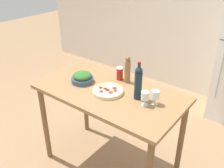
{
  "coord_description": "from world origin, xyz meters",
  "views": [
    {
      "loc": [
        1.28,
        -1.63,
        2.13
      ],
      "look_at": [
        0.0,
        0.04,
        1.02
      ],
      "focal_mm": 40.0,
      "sensor_mm": 36.0,
      "label": 1
    }
  ],
  "objects_px": {
    "wine_bottle": "(138,82)",
    "homemade_pizza": "(108,91)",
    "salad_bowl": "(82,78)",
    "pepper_mill": "(128,70)",
    "wine_glass_near": "(145,96)",
    "salt_canister": "(120,74)",
    "wine_glass_far": "(155,95)"
  },
  "relations": [
    {
      "from": "wine_bottle",
      "to": "salt_canister",
      "type": "xyz_separation_m",
      "value": [
        -0.35,
        0.21,
        -0.1
      ]
    },
    {
      "from": "wine_glass_far",
      "to": "homemade_pizza",
      "type": "relative_size",
      "value": 0.45
    },
    {
      "from": "wine_bottle",
      "to": "homemade_pizza",
      "type": "height_order",
      "value": "wine_bottle"
    },
    {
      "from": "pepper_mill",
      "to": "salt_canister",
      "type": "distance_m",
      "value": 0.12
    },
    {
      "from": "wine_bottle",
      "to": "wine_glass_far",
      "type": "relative_size",
      "value": 2.71
    },
    {
      "from": "wine_glass_far",
      "to": "salt_canister",
      "type": "distance_m",
      "value": 0.56
    },
    {
      "from": "homemade_pizza",
      "to": "wine_glass_far",
      "type": "bearing_deg",
      "value": 11.78
    },
    {
      "from": "wine_glass_near",
      "to": "pepper_mill",
      "type": "relative_size",
      "value": 0.47
    },
    {
      "from": "wine_glass_near",
      "to": "homemade_pizza",
      "type": "relative_size",
      "value": 0.45
    },
    {
      "from": "wine_bottle",
      "to": "wine_glass_near",
      "type": "bearing_deg",
      "value": -28.92
    },
    {
      "from": "wine_bottle",
      "to": "wine_glass_far",
      "type": "distance_m",
      "value": 0.19
    },
    {
      "from": "salt_canister",
      "to": "wine_glass_near",
      "type": "bearing_deg",
      "value": -30.21
    },
    {
      "from": "wine_glass_far",
      "to": "homemade_pizza",
      "type": "xyz_separation_m",
      "value": [
        -0.45,
        -0.09,
        -0.07
      ]
    },
    {
      "from": "wine_bottle",
      "to": "homemade_pizza",
      "type": "relative_size",
      "value": 1.21
    },
    {
      "from": "wine_glass_near",
      "to": "salt_canister",
      "type": "distance_m",
      "value": 0.53
    },
    {
      "from": "salad_bowl",
      "to": "pepper_mill",
      "type": "bearing_deg",
      "value": 37.64
    },
    {
      "from": "salad_bowl",
      "to": "salt_canister",
      "type": "xyz_separation_m",
      "value": [
        0.26,
        0.28,
        0.02
      ]
    },
    {
      "from": "wine_glass_near",
      "to": "salt_canister",
      "type": "xyz_separation_m",
      "value": [
        -0.46,
        0.27,
        -0.02
      ]
    },
    {
      "from": "pepper_mill",
      "to": "salad_bowl",
      "type": "relative_size",
      "value": 1.24
    },
    {
      "from": "wine_glass_near",
      "to": "pepper_mill",
      "type": "height_order",
      "value": "pepper_mill"
    },
    {
      "from": "salt_canister",
      "to": "salad_bowl",
      "type": "bearing_deg",
      "value": -133.57
    },
    {
      "from": "wine_bottle",
      "to": "homemade_pizza",
      "type": "distance_m",
      "value": 0.32
    },
    {
      "from": "salad_bowl",
      "to": "wine_glass_far",
      "type": "bearing_deg",
      "value": 5.78
    },
    {
      "from": "pepper_mill",
      "to": "salt_canister",
      "type": "bearing_deg",
      "value": 179.82
    },
    {
      "from": "wine_bottle",
      "to": "homemade_pizza",
      "type": "bearing_deg",
      "value": -162.97
    },
    {
      "from": "wine_bottle",
      "to": "pepper_mill",
      "type": "relative_size",
      "value": 1.27
    },
    {
      "from": "pepper_mill",
      "to": "wine_glass_near",
      "type": "bearing_deg",
      "value": -36.28
    },
    {
      "from": "wine_glass_far",
      "to": "homemade_pizza",
      "type": "distance_m",
      "value": 0.46
    },
    {
      "from": "wine_bottle",
      "to": "salad_bowl",
      "type": "bearing_deg",
      "value": -173.46
    },
    {
      "from": "salad_bowl",
      "to": "salt_canister",
      "type": "distance_m",
      "value": 0.38
    },
    {
      "from": "wine_glass_far",
      "to": "pepper_mill",
      "type": "bearing_deg",
      "value": 155.12
    },
    {
      "from": "wine_glass_near",
      "to": "salad_bowl",
      "type": "relative_size",
      "value": 0.58
    }
  ]
}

